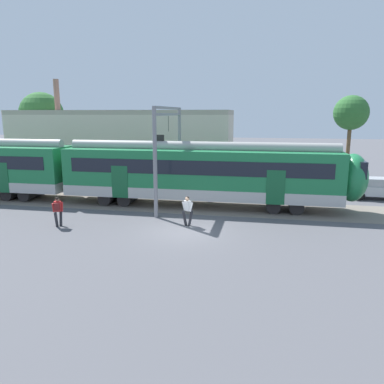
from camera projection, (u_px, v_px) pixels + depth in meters
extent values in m
plane|color=#515156|center=(185.00, 231.00, 19.80)|extent=(160.00, 160.00, 0.00)
cube|color=slate|center=(50.00, 199.00, 27.22)|extent=(80.00, 4.40, 0.01)
cube|color=#B7B7B2|center=(199.00, 191.00, 24.94)|extent=(18.00, 3.06, 0.70)
cube|color=#1E7542|center=(199.00, 168.00, 24.62)|extent=(18.00, 3.00, 2.40)
cube|color=black|center=(195.00, 168.00, 23.13)|extent=(16.56, 0.03, 0.90)
cube|color=#165731|center=(276.00, 188.00, 22.41)|extent=(1.10, 0.04, 2.10)
cube|color=#165731|center=(120.00, 182.00, 24.27)|extent=(1.10, 0.04, 2.10)
cylinder|color=#9C9C97|center=(199.00, 147.00, 24.34)|extent=(17.64, 0.70, 0.70)
cube|color=black|center=(159.00, 138.00, 24.73)|extent=(0.70, 0.12, 0.40)
cylinder|color=black|center=(295.00, 204.00, 23.89)|extent=(0.90, 2.40, 0.90)
cylinder|color=black|center=(273.00, 203.00, 24.15)|extent=(0.90, 2.40, 0.90)
cylinder|color=black|center=(130.00, 197.00, 25.98)|extent=(0.90, 2.40, 0.90)
cylinder|color=black|center=(111.00, 196.00, 26.24)|extent=(0.90, 2.40, 0.90)
ellipsoid|color=#1E7542|center=(352.00, 178.00, 22.91)|extent=(1.80, 2.85, 2.95)
cube|color=black|center=(359.00, 168.00, 22.72)|extent=(0.40, 2.40, 1.00)
cube|color=#165731|center=(1.00, 178.00, 25.89)|extent=(1.10, 0.04, 2.10)
cylinder|color=black|center=(33.00, 192.00, 27.37)|extent=(0.90, 2.40, 0.90)
cylinder|color=black|center=(16.00, 192.00, 27.64)|extent=(0.90, 2.40, 0.90)
cylinder|color=#28282D|center=(61.00, 218.00, 20.69)|extent=(0.25, 0.38, 0.87)
cylinder|color=#28282D|center=(56.00, 220.00, 20.39)|extent=(0.25, 0.38, 0.87)
cube|color=red|center=(58.00, 206.00, 20.39)|extent=(0.42, 0.34, 0.56)
cylinder|color=red|center=(53.00, 208.00, 20.30)|extent=(0.16, 0.26, 0.52)
cylinder|color=red|center=(62.00, 207.00, 20.51)|extent=(0.16, 0.26, 0.52)
sphere|color=tan|center=(57.00, 199.00, 20.33)|extent=(0.22, 0.22, 0.22)
sphere|color=black|center=(57.00, 199.00, 20.31)|extent=(0.20, 0.20, 0.20)
cube|color=maroon|center=(57.00, 207.00, 20.21)|extent=(0.32, 0.24, 0.40)
cylinder|color=#28282D|center=(185.00, 218.00, 20.67)|extent=(0.33, 0.37, 0.87)
cylinder|color=#28282D|center=(190.00, 218.00, 20.72)|extent=(0.33, 0.37, 0.87)
cube|color=silver|center=(187.00, 206.00, 20.55)|extent=(0.43, 0.41, 0.56)
cylinder|color=silver|center=(191.00, 207.00, 20.45)|extent=(0.22, 0.25, 0.52)
cylinder|color=silver|center=(184.00, 206.00, 20.66)|extent=(0.22, 0.25, 0.52)
sphere|color=tan|center=(187.00, 199.00, 20.45)|extent=(0.22, 0.22, 0.22)
sphere|color=black|center=(187.00, 198.00, 20.46)|extent=(0.20, 0.20, 0.20)
cube|color=black|center=(190.00, 205.00, 20.66)|extent=(0.32, 0.29, 0.40)
cube|color=#B7BABF|center=(377.00, 190.00, 27.18)|extent=(4.03, 1.71, 0.68)
cube|color=#A1A3A8|center=(375.00, 182.00, 27.08)|extent=(1.92, 1.47, 0.56)
cylinder|color=black|center=(356.00, 192.00, 28.24)|extent=(0.60, 0.21, 0.60)
cylinder|color=black|center=(360.00, 196.00, 26.75)|extent=(0.60, 0.21, 0.60)
cylinder|color=gray|center=(155.00, 163.00, 21.80)|extent=(0.24, 0.24, 6.50)
cylinder|color=gray|center=(180.00, 152.00, 27.94)|extent=(0.24, 0.24, 6.50)
cube|color=gray|center=(168.00, 108.00, 24.21)|extent=(0.20, 6.40, 0.16)
cube|color=gray|center=(168.00, 114.00, 24.30)|extent=(0.20, 6.40, 0.16)
cylinder|color=black|center=(168.00, 124.00, 24.42)|extent=(0.03, 0.03, 1.00)
cube|color=beige|center=(121.00, 148.00, 34.37)|extent=(20.20, 5.00, 6.00)
cube|color=#9F9686|center=(119.00, 112.00, 33.71)|extent=(20.20, 5.00, 0.40)
cylinder|color=#8C6656|center=(57.00, 97.00, 34.56)|extent=(0.50, 0.50, 3.20)
cylinder|color=brown|center=(347.00, 155.00, 32.07)|extent=(0.32, 0.32, 5.17)
sphere|color=#2D662D|center=(351.00, 113.00, 31.33)|extent=(2.88, 2.88, 2.88)
cylinder|color=brown|center=(45.00, 152.00, 37.75)|extent=(0.32, 0.32, 4.57)
sphere|color=#2D662D|center=(42.00, 114.00, 36.97)|extent=(4.25, 4.25, 4.25)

